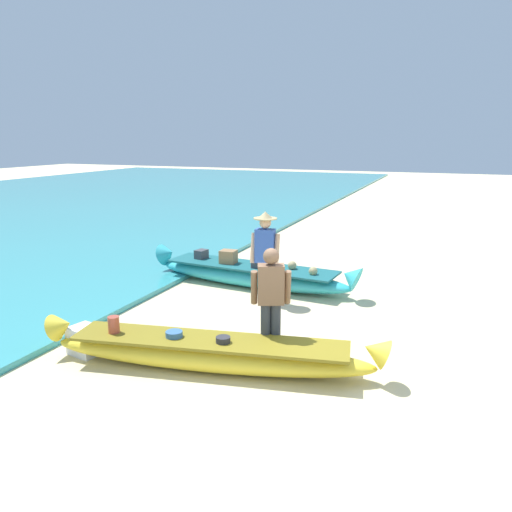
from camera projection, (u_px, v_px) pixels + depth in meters
name	position (u px, v px, depth m)	size (l,w,h in m)	color
ground_plane	(316.00, 373.00, 6.83)	(80.00, 80.00, 0.00)	beige
boat_yellow_foreground	(209.00, 352.00, 6.91)	(4.79, 1.46, 0.69)	yellow
boat_cyan_midground	(251.00, 274.00, 10.75)	(4.78, 1.22, 0.76)	#33B2BC
person_vendor_hatted	(265.00, 251.00, 9.55)	(0.57, 0.44, 1.75)	#B2383D
person_tourist_customer	(271.00, 299.00, 6.96)	(0.58, 0.39, 1.65)	#333842
cooler_box	(86.00, 340.00, 7.41)	(0.45, 0.37, 0.41)	silver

